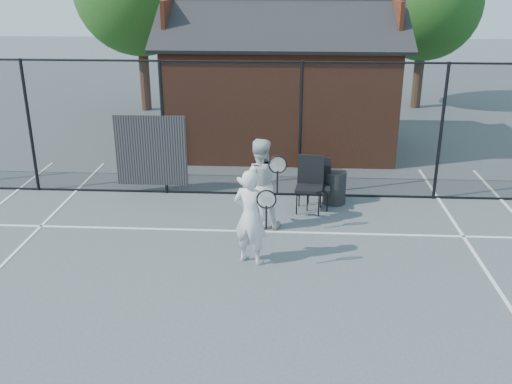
# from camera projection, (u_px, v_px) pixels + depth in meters

# --- Properties ---
(ground) EXTENTS (80.00, 80.00, 0.00)m
(ground) POSITION_uv_depth(u_px,v_px,m) (233.00, 318.00, 8.25)
(ground) COLOR #4A5055
(ground) RESTS_ON ground
(court_lines) EXTENTS (11.02, 18.00, 0.01)m
(court_lines) POSITION_uv_depth(u_px,v_px,m) (223.00, 378.00, 7.02)
(court_lines) COLOR white
(court_lines) RESTS_ON ground
(fence) EXTENTS (22.04, 3.00, 3.00)m
(fence) POSITION_uv_depth(u_px,v_px,m) (240.00, 132.00, 12.42)
(fence) COLOR black
(fence) RESTS_ON ground
(clubhouse) EXTENTS (6.50, 4.36, 4.19)m
(clubhouse) POSITION_uv_depth(u_px,v_px,m) (281.00, 91.00, 16.05)
(clubhouse) COLOR brown
(clubhouse) RESTS_ON ground
(tree_right) EXTENTS (3.97, 3.97, 5.70)m
(tree_right) POSITION_uv_depth(u_px,v_px,m) (425.00, 4.00, 20.17)
(tree_right) COLOR #372416
(tree_right) RESTS_ON ground
(player_front) EXTENTS (0.81, 0.66, 1.68)m
(player_front) POSITION_uv_depth(u_px,v_px,m) (251.00, 217.00, 9.59)
(player_front) COLOR silver
(player_front) RESTS_ON ground
(player_back) EXTENTS (1.00, 0.75, 1.80)m
(player_back) POSITION_uv_depth(u_px,v_px,m) (259.00, 184.00, 10.95)
(player_back) COLOR silver
(player_back) RESTS_ON ground
(chair_left) EXTENTS (0.62, 0.64, 1.14)m
(chair_left) POSITION_uv_depth(u_px,v_px,m) (309.00, 186.00, 11.81)
(chair_left) COLOR black
(chair_left) RESTS_ON ground
(chair_right) EXTENTS (0.54, 0.56, 1.04)m
(chair_right) POSITION_uv_depth(u_px,v_px,m) (318.00, 185.00, 12.00)
(chair_right) COLOR black
(chair_right) RESTS_ON ground
(waste_bin) EXTENTS (0.60, 0.60, 0.72)m
(waste_bin) POSITION_uv_depth(u_px,v_px,m) (334.00, 187.00, 12.32)
(waste_bin) COLOR #242424
(waste_bin) RESTS_ON ground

